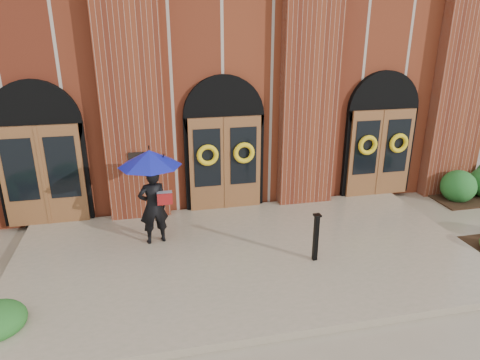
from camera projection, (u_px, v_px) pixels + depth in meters
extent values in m
plane|color=gray|center=(249.00, 262.00, 9.28)|extent=(90.00, 90.00, 0.00)
cube|color=gray|center=(248.00, 256.00, 9.39)|extent=(10.00, 5.30, 0.15)
cube|color=maroon|center=(194.00, 62.00, 16.23)|extent=(16.00, 12.00, 7.00)
cube|color=black|center=(137.00, 163.00, 10.52)|extent=(0.40, 0.05, 0.55)
cube|color=maroon|center=(131.00, 85.00, 10.12)|extent=(1.50, 0.45, 7.00)
cube|color=maroon|center=(310.00, 80.00, 11.03)|extent=(1.50, 0.45, 7.00)
cube|color=maroon|center=(461.00, 76.00, 11.95)|extent=(1.50, 0.45, 7.00)
cube|color=brown|center=(43.00, 176.00, 10.36)|extent=(1.90, 0.10, 2.50)
cylinder|color=black|center=(36.00, 124.00, 10.06)|extent=(2.10, 0.22, 2.10)
cube|color=brown|center=(225.00, 164.00, 11.28)|extent=(1.90, 0.10, 2.50)
cylinder|color=black|center=(224.00, 116.00, 10.98)|extent=(2.10, 0.22, 2.10)
cube|color=brown|center=(380.00, 153.00, 12.20)|extent=(1.90, 0.10, 2.50)
cylinder|color=black|center=(382.00, 109.00, 11.90)|extent=(2.10, 0.22, 2.10)
torus|color=yellow|center=(208.00, 155.00, 10.97)|extent=(0.57, 0.13, 0.57)
torus|color=yellow|center=(244.00, 153.00, 11.17)|extent=(0.57, 0.13, 0.57)
torus|color=yellow|center=(368.00, 145.00, 11.89)|extent=(0.57, 0.13, 0.57)
torus|color=yellow|center=(399.00, 143.00, 12.08)|extent=(0.57, 0.13, 0.57)
imported|color=black|center=(153.00, 206.00, 9.56)|extent=(0.72, 0.54, 1.78)
cone|color=#131994|center=(150.00, 158.00, 9.18)|extent=(1.61, 1.61, 0.36)
cylinder|color=black|center=(154.00, 179.00, 9.30)|extent=(0.02, 0.02, 0.59)
cube|color=#9C9EA0|center=(165.00, 198.00, 9.40)|extent=(0.36, 0.23, 0.26)
cube|color=maroon|center=(165.00, 199.00, 9.32)|extent=(0.33, 0.09, 0.26)
cube|color=black|center=(316.00, 238.00, 8.93)|extent=(0.10, 0.10, 1.01)
cube|color=black|center=(317.00, 215.00, 8.75)|extent=(0.15, 0.15, 0.04)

